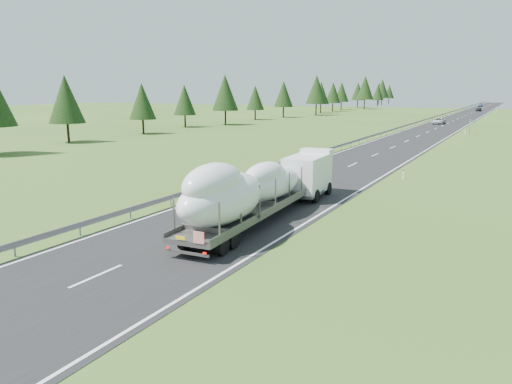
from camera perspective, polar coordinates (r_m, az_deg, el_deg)
The scene contains 10 objects.
ground at distance 22.73m, azimuth -17.76°, elevation -9.16°, with size 400.00×400.00×0.00m, color #34531B.
road_surface at distance 115.87m, azimuth 20.57°, elevation 7.13°, with size 10.00×400.00×0.02m, color black.
guardrail at distance 116.61m, azimuth 17.99°, elevation 7.62°, with size 0.10×400.00×0.76m.
marker_posts at distance 169.95m, azimuth 25.38°, elevation 8.18°, with size 0.13×350.08×1.00m.
highway_sign at distance 95.11m, azimuth 23.28°, elevation 7.16°, with size 0.08×0.90×2.60m.
tree_line_left at distance 141.34m, azimuth 3.55°, elevation 11.33°, with size 15.25×287.43×12.58m.
boat_truck at distance 29.55m, azimuth 0.13°, elevation 0.59°, with size 3.37×18.34×4.27m.
distant_van at distance 120.13m, azimuth 20.15°, elevation 7.63°, with size 2.31×5.00×1.39m, color silver.
distant_car_dark at distance 192.54m, azimuth 24.10°, elevation 8.62°, with size 1.63×4.05×1.38m, color black.
distant_car_blue at distance 242.39m, azimuth 24.27°, elevation 9.07°, with size 1.56×4.48×1.48m, color #16263E.
Camera 1 is at (15.56, -14.55, 7.91)m, focal length 35.00 mm.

